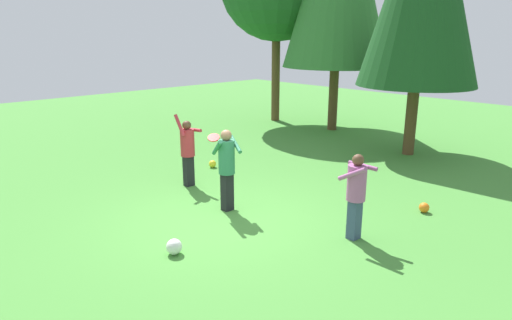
# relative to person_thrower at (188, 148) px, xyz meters

# --- Properties ---
(ground_plane) EXTENTS (40.00, 40.00, 0.00)m
(ground_plane) POSITION_rel_person_thrower_xyz_m (2.19, -0.73, -0.96)
(ground_plane) COLOR #478C38
(person_thrower) EXTENTS (0.57, 0.48, 1.79)m
(person_thrower) POSITION_rel_person_thrower_xyz_m (0.00, 0.00, 0.00)
(person_thrower) COLOR black
(person_thrower) RESTS_ON ground_plane
(person_catcher) EXTENTS (0.70, 0.66, 1.74)m
(person_catcher) POSITION_rel_person_thrower_xyz_m (1.87, -0.34, 0.07)
(person_catcher) COLOR black
(person_catcher) RESTS_ON ground_plane
(person_bystander) EXTENTS (0.60, 0.54, 1.60)m
(person_bystander) POSITION_rel_person_thrower_xyz_m (4.50, 0.45, -0.02)
(person_bystander) COLOR #38476B
(person_bystander) RESTS_ON ground_plane
(frisbee) EXTENTS (0.37, 0.37, 0.15)m
(frisbee) POSITION_rel_person_thrower_xyz_m (1.01, 0.01, 0.42)
(frisbee) COLOR red
(ball_orange) EXTENTS (0.21, 0.21, 0.21)m
(ball_orange) POSITION_rel_person_thrower_xyz_m (4.82, 2.56, -0.86)
(ball_orange) COLOR orange
(ball_orange) RESTS_ON ground_plane
(ball_yellow) EXTENTS (0.21, 0.21, 0.21)m
(ball_yellow) POSITION_rel_person_thrower_xyz_m (-0.81, 1.37, -0.86)
(ball_yellow) COLOR yellow
(ball_yellow) RESTS_ON ground_plane
(ball_white) EXTENTS (0.27, 0.27, 0.27)m
(ball_white) POSITION_rel_person_thrower_xyz_m (2.76, -2.27, -0.83)
(ball_white) COLOR white
(ball_white) RESTS_ON ground_plane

